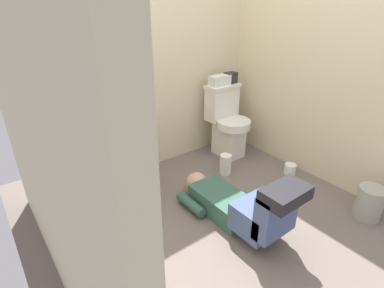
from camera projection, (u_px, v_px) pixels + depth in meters
The scene contains 18 objects.
ground_plane at pixel (220, 216), 2.39m from camera, with size 2.72×3.02×0.04m, color #6B5F59.
wall_back at pixel (145, 42), 2.61m from camera, with size 2.38×0.08×2.40m, color beige.
wall_left at pixel (24, 92), 1.24m from camera, with size 0.08×2.02×2.40m, color beige.
wall_right at pixel (330, 44), 2.48m from camera, with size 0.08×2.02×2.40m, color beige.
toilet at pixel (227, 122), 3.16m from camera, with size 0.36×0.46×0.75m.
vanity_cabinet at pixel (98, 159), 2.33m from camera, with size 0.60×0.53×0.82m.
faucet at pixel (82, 99), 2.23m from camera, with size 0.02×0.02×0.10m, color silver.
person_plumber at pixel (239, 205), 2.21m from camera, with size 0.39×1.06×0.52m.
tissue_box at pixel (220, 80), 3.01m from camera, with size 0.22×0.11×0.10m, color silver.
toiletry_bag at pixel (231, 78), 3.09m from camera, with size 0.12×0.09×0.11m, color #26262D.
soap_dispenser at pixel (55, 102), 2.11m from camera, with size 0.06×0.06×0.17m.
bottle_clear at pixel (68, 100), 2.18m from camera, with size 0.05×0.05×0.12m, color silver.
bottle_green at pixel (76, 98), 2.22m from camera, with size 0.05×0.05×0.12m, color #47A14B.
bottle_blue at pixel (91, 98), 2.19m from camera, with size 0.05×0.05×0.14m, color #475FB0.
bottle_amber at pixel (96, 94), 2.24m from camera, with size 0.06×0.06×0.16m, color gold.
trash_can at pixel (369, 203), 2.30m from camera, with size 0.20×0.20×0.26m, color #97998C.
paper_towel_roll at pixel (225, 165), 2.88m from camera, with size 0.11×0.11×0.21m, color white.
toilet_paper_roll at pixel (290, 169), 2.91m from camera, with size 0.11×0.11×0.10m, color white.
Camera 1 is at (-1.32, -1.38, 1.55)m, focal length 28.07 mm.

